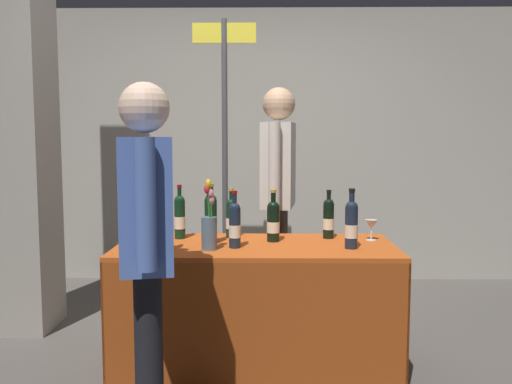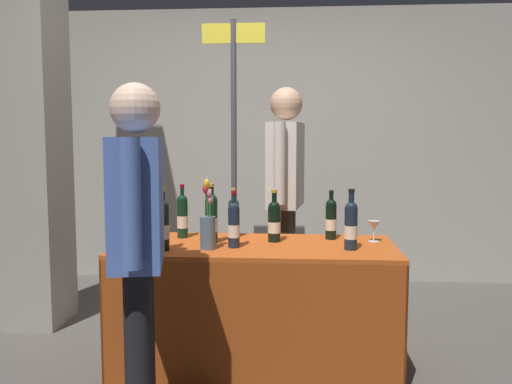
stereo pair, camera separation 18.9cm
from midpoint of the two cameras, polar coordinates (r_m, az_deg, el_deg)
ground_plane at (r=3.34m, az=-1.70°, el=-17.79°), size 12.00×12.00×0.00m
back_partition at (r=5.14m, az=-0.72°, el=4.80°), size 5.64×0.12×2.50m
concrete_pillar at (r=4.15m, az=-25.18°, el=11.16°), size 0.45×0.45×3.53m
tasting_table at (r=3.17m, az=-1.73°, el=-9.42°), size 1.58×0.72×0.73m
featured_wine_bottle at (r=3.05m, az=-13.41°, el=-3.21°), size 0.08×0.08×0.33m
display_bottle_0 at (r=3.14m, az=-6.46°, el=-2.69°), size 0.07×0.07×0.34m
display_bottle_1 at (r=3.33m, az=-9.57°, el=-2.50°), size 0.07×0.07×0.33m
display_bottle_2 at (r=3.02m, az=8.15°, el=-3.27°), size 0.07×0.07×0.33m
display_bottle_3 at (r=3.31m, az=5.95°, el=-2.69°), size 0.07×0.07×0.29m
display_bottle_4 at (r=2.96m, az=-11.39°, el=-3.39°), size 0.07×0.07×0.34m
display_bottle_5 at (r=3.02m, az=-4.03°, el=-3.38°), size 0.07×0.07×0.32m
display_bottle_6 at (r=3.19m, az=0.11°, el=-2.97°), size 0.07×0.07×0.31m
display_bottle_7 at (r=3.34m, az=-4.21°, el=-2.63°), size 0.07×0.07×0.30m
wine_glass_near_vendor at (r=3.28m, az=10.32°, el=-3.42°), size 0.07×0.07×0.12m
flower_vase at (r=2.97m, az=-6.71°, el=-3.55°), size 0.08×0.08×0.39m
vendor_presenter at (r=3.91m, az=0.98°, el=1.18°), size 0.27×0.64×1.69m
taster_foreground_right at (r=2.42m, az=-13.55°, el=-3.79°), size 0.30×0.62×1.56m
booth_signpost at (r=4.18m, az=-4.57°, el=5.43°), size 0.47×0.04×2.21m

